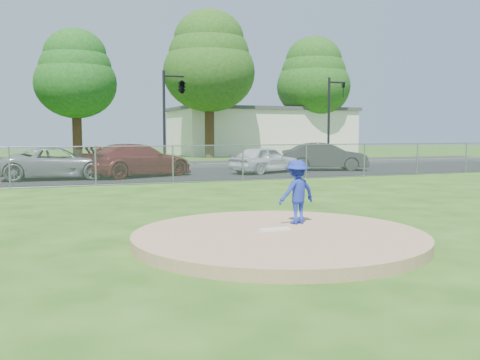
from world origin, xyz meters
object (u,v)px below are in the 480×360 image
at_px(parked_car_darkred, 138,160).
at_px(parked_car_pearl, 265,160).
at_px(tree_far_right, 313,77).
at_px(tree_right, 209,61).
at_px(traffic_signal_center, 180,88).
at_px(tree_center, 76,74).
at_px(parked_car_charcoal, 325,156).
at_px(commercial_building, 260,131).
at_px(pitcher, 297,192).
at_px(parked_car_gray, 59,163).
at_px(traffic_signal_right, 332,112).

bearing_deg(parked_car_darkred, parked_car_pearl, -110.97).
bearing_deg(tree_far_right, parked_car_pearl, -124.60).
bearing_deg(tree_right, traffic_signal_center, -116.71).
distance_m(tree_center, parked_car_darkred, 19.29).
xyz_separation_m(tree_far_right, parked_car_charcoal, (-9.68, -18.86, -6.32)).
bearing_deg(commercial_building, traffic_signal_center, -126.94).
xyz_separation_m(tree_right, parked_car_charcoal, (1.32, -15.86, -6.91)).
distance_m(pitcher, parked_car_gray, 15.34).
bearing_deg(parked_car_pearl, parked_car_charcoal, -103.87).
xyz_separation_m(pitcher, parked_car_gray, (-3.88, 14.84, -0.15)).
relative_size(commercial_building, pitcher, 12.74).
xyz_separation_m(tree_right, parked_car_pearl, (-2.42, -16.45, -6.97)).
relative_size(tree_right, tree_far_right, 1.08).
height_order(traffic_signal_right, pitcher, traffic_signal_right).
relative_size(tree_far_right, pitcher, 8.34).
xyz_separation_m(tree_far_right, parked_car_pearl, (-13.42, -19.45, -6.38)).
xyz_separation_m(traffic_signal_center, traffic_signal_right, (10.27, 0.00, -1.25)).
bearing_deg(parked_car_pearl, traffic_signal_center, -0.80).
bearing_deg(commercial_building, tree_center, -166.76).
relative_size(traffic_signal_center, parked_car_gray, 1.14).
height_order(commercial_building, parked_car_pearl, commercial_building).
relative_size(commercial_building, parked_car_charcoal, 3.68).
relative_size(parked_car_pearl, parked_car_charcoal, 0.88).
relative_size(parked_car_gray, parked_car_charcoal, 1.10).
height_order(tree_right, parked_car_charcoal, tree_right).
height_order(tree_right, parked_car_pearl, tree_right).
distance_m(commercial_building, tree_right, 10.73).
xyz_separation_m(tree_right, tree_far_right, (11.00, 3.00, -0.59)).
distance_m(commercial_building, parked_car_charcoal, 22.63).
relative_size(tree_far_right, parked_car_pearl, 2.74).
relative_size(tree_right, parked_car_charcoal, 2.61).
relative_size(traffic_signal_center, parked_car_darkred, 1.08).
relative_size(commercial_building, traffic_signal_right, 2.93).
distance_m(traffic_signal_right, parked_car_charcoal, 7.52).
bearing_deg(traffic_signal_right, parked_car_charcoal, -123.75).
relative_size(tree_far_right, traffic_signal_right, 1.92).
height_order(commercial_building, parked_car_charcoal, commercial_building).
bearing_deg(tree_center, pitcher, -87.02).
distance_m(tree_center, parked_car_gray, 19.44).
xyz_separation_m(traffic_signal_center, parked_car_pearl, (2.61, -6.45, -3.93)).
bearing_deg(traffic_signal_center, tree_far_right, 39.04).
xyz_separation_m(parked_car_gray, parked_car_charcoal, (13.47, 0.58, 0.05)).
bearing_deg(parked_car_gray, tree_center, -0.85).
bearing_deg(pitcher, parked_car_charcoal, -134.36).
bearing_deg(tree_center, traffic_signal_right, -38.22).
relative_size(tree_center, parked_car_charcoal, 2.21).
bearing_deg(pitcher, commercial_building, -124.75).
bearing_deg(parked_car_gray, parked_car_darkred, -83.33).
xyz_separation_m(tree_right, traffic_signal_right, (5.24, -10.00, -4.29)).
distance_m(tree_center, tree_right, 10.27).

